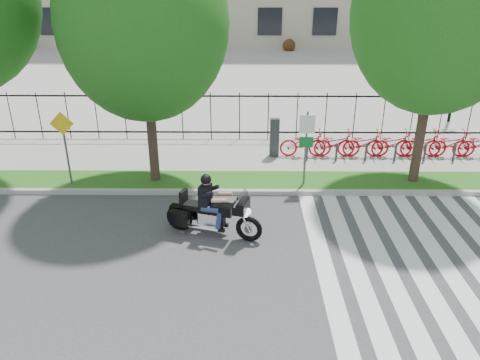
{
  "coord_description": "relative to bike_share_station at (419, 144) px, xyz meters",
  "views": [
    {
      "loc": [
        0.19,
        -9.7,
        6.69
      ],
      "look_at": [
        0.08,
        3.0,
        1.0
      ],
      "focal_mm": 35.0,
      "sensor_mm": 36.0,
      "label": 1
    }
  ],
  "objects": [
    {
      "name": "sign_pole_warning",
      "position": [
        -12.52,
        -2.62,
        1.07
      ],
      "size": [
        0.78,
        0.09,
        2.49
      ],
      "color": "#59595B",
      "rests_on": "grass_verge"
    },
    {
      "name": "sign_pole_regulatory",
      "position": [
        -4.7,
        -2.62,
        1.07
      ],
      "size": [
        0.5,
        0.09,
        2.5
      ],
      "color": "#59595B",
      "rests_on": "grass_verge"
    },
    {
      "name": "iron_fence",
      "position": [
        -6.89,
        2.0,
        0.48
      ],
      "size": [
        30.0,
        0.06,
        2.0
      ],
      "primitive_type": null,
      "color": "black",
      "rests_on": "sidewalk"
    },
    {
      "name": "bike_share_station",
      "position": [
        0.0,
        0.0,
        0.0
      ],
      "size": [
        11.16,
        0.88,
        1.5
      ],
      "color": "#2D2D33",
      "rests_on": "sidewalk"
    },
    {
      "name": "crosswalk_stripes",
      "position": [
        -2.07,
        -7.2,
        -0.66
      ],
      "size": [
        5.7,
        8.0,
        0.01
      ],
      "primitive_type": null,
      "color": "silver",
      "rests_on": "ground"
    },
    {
      "name": "ground",
      "position": [
        -6.89,
        -7.2,
        -0.67
      ],
      "size": [
        120.0,
        120.0,
        0.0
      ],
      "primitive_type": "plane",
      "color": "#3B3B3E",
      "rests_on": "ground"
    },
    {
      "name": "sidewalk",
      "position": [
        -6.89,
        0.25,
        -0.59
      ],
      "size": [
        60.0,
        3.5,
        0.15
      ],
      "primitive_type": "cube",
      "color": "gray",
      "rests_on": "ground"
    },
    {
      "name": "lamp_post_right",
      "position": [
        3.11,
        4.8,
        2.54
      ],
      "size": [
        1.06,
        0.7,
        4.25
      ],
      "color": "black",
      "rests_on": "ground"
    },
    {
      "name": "plaza",
      "position": [
        -6.89,
        17.8,
        -0.62
      ],
      "size": [
        80.0,
        34.0,
        0.1
      ],
      "primitive_type": "cube",
      "color": "gray",
      "rests_on": "ground"
    },
    {
      "name": "grass_verge",
      "position": [
        -6.89,
        -2.25,
        -0.59
      ],
      "size": [
        60.0,
        1.5,
        0.15
      ],
      "primitive_type": "cube",
      "color": "#225916",
      "rests_on": "ground"
    },
    {
      "name": "motorcycle_rider",
      "position": [
        -7.56,
        -5.67,
        0.05
      ],
      "size": [
        2.72,
        1.3,
        2.16
      ],
      "color": "black",
      "rests_on": "ground"
    },
    {
      "name": "street_tree_1",
      "position": [
        -9.74,
        -2.25,
        4.59
      ],
      "size": [
        5.18,
        5.18,
        8.1
      ],
      "color": "#33241B",
      "rests_on": "grass_verge"
    },
    {
      "name": "street_tree_2",
      "position": [
        -0.92,
        -2.25,
        4.87
      ],
      "size": [
        5.25,
        5.25,
        8.42
      ],
      "color": "#33241B",
      "rests_on": "grass_verge"
    },
    {
      "name": "curb",
      "position": [
        -6.89,
        -3.1,
        -0.59
      ],
      "size": [
        60.0,
        0.2,
        0.15
      ],
      "primitive_type": "cube",
      "color": "#9D9B94",
      "rests_on": "ground"
    }
  ]
}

